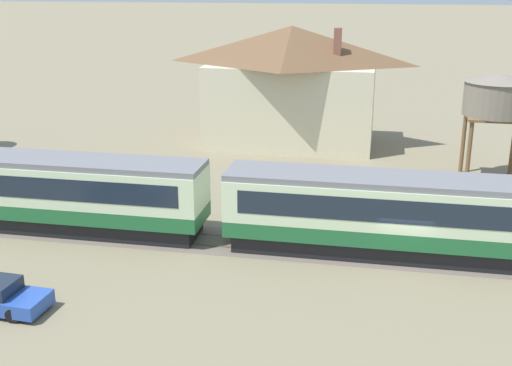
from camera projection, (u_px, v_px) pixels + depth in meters
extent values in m
plane|color=#7A7056|center=(403.00, 262.00, 31.17)|extent=(600.00, 600.00, 0.00)
cube|color=#1E6033|center=(429.00, 233.00, 31.33)|extent=(20.09, 3.12, 0.80)
cube|color=beige|center=(431.00, 205.00, 30.89)|extent=(20.09, 3.12, 2.07)
cube|color=#192330|center=(432.00, 203.00, 30.85)|extent=(18.48, 3.16, 1.16)
cube|color=slate|center=(433.00, 182.00, 30.52)|extent=(20.09, 2.93, 0.30)
cube|color=black|center=(427.00, 249.00, 31.59)|extent=(19.29, 2.68, 0.88)
cylinder|color=black|center=(292.00, 244.00, 32.13)|extent=(0.90, 0.18, 0.90)
cylinder|color=black|center=(296.00, 233.00, 33.47)|extent=(0.90, 0.18, 0.90)
cube|color=#1E6033|center=(27.00, 204.00, 35.26)|extent=(20.09, 3.12, 0.80)
cube|color=beige|center=(24.00, 179.00, 34.82)|extent=(20.09, 3.12, 2.07)
cube|color=#192330|center=(24.00, 178.00, 34.78)|extent=(18.48, 3.16, 1.16)
cube|color=slate|center=(22.00, 158.00, 34.45)|extent=(20.09, 2.93, 0.30)
cube|color=black|center=(29.00, 218.00, 35.52)|extent=(19.29, 2.68, 0.88)
cylinder|color=black|center=(137.00, 232.00, 33.64)|extent=(0.90, 0.18, 0.90)
cylinder|color=black|center=(147.00, 222.00, 34.98)|extent=(0.90, 0.18, 0.90)
cube|color=#665B51|center=(67.00, 229.00, 35.25)|extent=(137.84, 3.60, 0.01)
cube|color=#4C4238|center=(60.00, 234.00, 34.58)|extent=(137.84, 0.12, 0.04)
cube|color=#4C4238|center=(73.00, 224.00, 35.92)|extent=(137.84, 0.12, 0.04)
cube|color=beige|center=(291.00, 104.00, 52.29)|extent=(13.25, 7.65, 6.57)
pyramid|color=brown|center=(292.00, 45.00, 50.82)|extent=(14.32, 8.26, 2.96)
cube|color=brown|center=(337.00, 46.00, 48.67)|extent=(0.56, 0.56, 2.66)
cylinder|color=brown|center=(463.00, 143.00, 44.64)|extent=(0.28, 0.28, 4.40)
cylinder|color=brown|center=(469.00, 155.00, 41.56)|extent=(0.28, 0.28, 4.40)
cube|color=brown|center=(495.00, 116.00, 42.10)|extent=(3.80, 3.80, 0.16)
cylinder|color=slate|center=(498.00, 98.00, 41.73)|extent=(4.32, 4.32, 2.21)
cone|color=slate|center=(500.00, 78.00, 41.32)|extent=(4.54, 4.54, 0.50)
cylinder|color=black|center=(13.00, 316.00, 25.67)|extent=(0.62, 0.20, 0.62)
cylinder|color=black|center=(35.00, 297.00, 27.14)|extent=(0.62, 0.20, 0.62)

